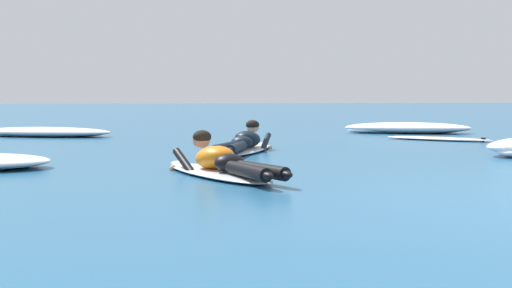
# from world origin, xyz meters

# --- Properties ---
(ground_plane) EXTENTS (120.00, 120.00, 0.00)m
(ground_plane) POSITION_xyz_m (0.00, 10.00, 0.00)
(ground_plane) COLOR #235B84
(surfer_near) EXTENTS (1.25, 2.59, 0.53)m
(surfer_near) POSITION_xyz_m (-2.69, 2.52, 0.13)
(surfer_near) COLOR silver
(surfer_near) RESTS_ON ground
(surfer_far) EXTENTS (1.48, 2.65, 0.53)m
(surfer_far) POSITION_xyz_m (-1.85, 5.65, 0.14)
(surfer_far) COLOR silver
(surfer_far) RESTS_ON ground
(drifting_surfboard) EXTENTS (1.85, 1.90, 0.16)m
(drifting_surfboard) POSITION_xyz_m (2.45, 7.79, 0.03)
(drifting_surfboard) COLOR white
(drifting_surfboard) RESTS_ON ground
(whitewater_mid_left) EXTENTS (3.15, 2.22, 0.25)m
(whitewater_mid_left) POSITION_xyz_m (2.91, 10.38, 0.12)
(whitewater_mid_left) COLOR white
(whitewater_mid_left) RESTS_ON ground
(whitewater_back) EXTENTS (3.20, 2.10, 0.21)m
(whitewater_back) POSITION_xyz_m (-5.34, 10.63, 0.10)
(whitewater_back) COLOR white
(whitewater_back) RESTS_ON ground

